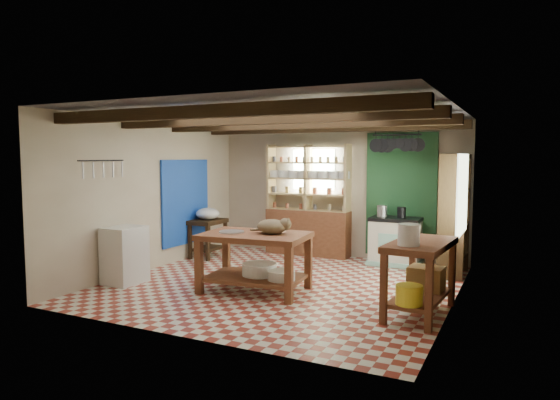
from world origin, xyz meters
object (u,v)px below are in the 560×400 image
at_px(prep_table, 208,238).
at_px(white_cabinet, 125,255).
at_px(work_table, 255,262).
at_px(cat, 272,227).
at_px(right_counter, 420,278).
at_px(stove, 395,241).

distance_m(prep_table, white_cabinet, 2.23).
distance_m(work_table, white_cabinet, 2.09).
xyz_separation_m(white_cabinet, cat, (2.28, 0.56, 0.51)).
xyz_separation_m(right_counter, cat, (-2.12, 0.13, 0.50)).
bearing_deg(work_table, prep_table, 133.56).
height_order(right_counter, cat, cat).
distance_m(stove, white_cabinet, 4.68).
xyz_separation_m(stove, prep_table, (-3.44, -0.92, -0.06)).
bearing_deg(work_table, white_cabinet, -172.08).
bearing_deg(right_counter, stove, 113.91).
bearing_deg(stove, white_cabinet, -139.16).
distance_m(prep_table, right_counter, 4.74).
xyz_separation_m(stove, cat, (-1.18, -2.59, 0.52)).
relative_size(right_counter, cat, 2.77).
bearing_deg(right_counter, cat, -178.57).
height_order(stove, white_cabinet, white_cabinet).
xyz_separation_m(work_table, white_cabinet, (-2.03, -0.49, 0.02)).
height_order(work_table, prep_table, work_table).
bearing_deg(work_table, stove, 56.40).
xyz_separation_m(stove, right_counter, (0.94, -2.72, 0.03)).
distance_m(stove, right_counter, 2.88).
bearing_deg(stove, prep_table, -166.54).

